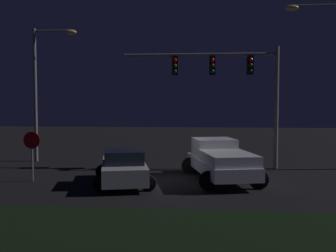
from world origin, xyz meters
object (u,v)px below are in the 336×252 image
object	(u,v)px
street_lamp_right	(330,65)
car_sedan	(124,167)
traffic_signal_gantry	(230,77)
pickup_truck	(220,158)
stop_sign	(32,147)
street_lamp_left	(44,78)

from	to	relation	value
street_lamp_right	car_sedan	bearing A→B (deg)	-154.27
car_sedan	traffic_signal_gantry	xyz separation A→B (m)	(4.84, 4.80, 4.16)
car_sedan	traffic_signal_gantry	size ratio (longest dim) A/B	0.56
pickup_truck	street_lamp_right	size ratio (longest dim) A/B	0.65
car_sedan	stop_sign	bearing A→B (deg)	72.71
traffic_signal_gantry	street_lamp_left	bearing A→B (deg)	172.31
car_sedan	stop_sign	size ratio (longest dim) A/B	2.11
pickup_truck	traffic_signal_gantry	size ratio (longest dim) A/B	0.69
pickup_truck	traffic_signal_gantry	distance (m)	5.23
pickup_truck	car_sedan	size ratio (longest dim) A/B	1.22
traffic_signal_gantry	stop_sign	xyz separation A→B (m)	(-9.03, -4.52, -3.34)
traffic_signal_gantry	street_lamp_left	size ratio (longest dim) A/B	1.05
pickup_truck	stop_sign	size ratio (longest dim) A/B	2.56
pickup_truck	traffic_signal_gantry	bearing A→B (deg)	-24.49
traffic_signal_gantry	stop_sign	world-z (taller)	traffic_signal_gantry
pickup_truck	stop_sign	bearing A→B (deg)	84.32
traffic_signal_gantry	stop_sign	bearing A→B (deg)	-153.41
pickup_truck	stop_sign	distance (m)	8.43
traffic_signal_gantry	street_lamp_right	bearing A→B (deg)	0.32
street_lamp_left	street_lamp_right	size ratio (longest dim) A/B	0.91
stop_sign	street_lamp_right	bearing A→B (deg)	17.76
street_lamp_left	street_lamp_right	bearing A→B (deg)	-5.13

